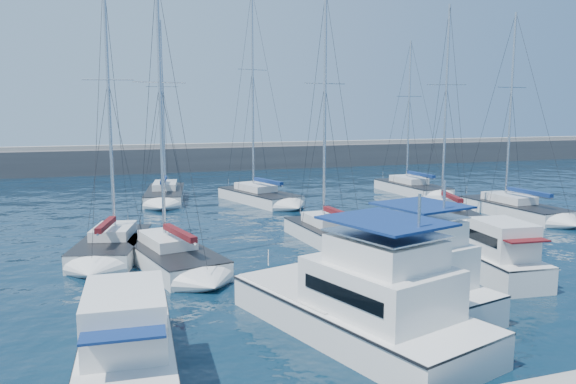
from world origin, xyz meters
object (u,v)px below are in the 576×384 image
object	(u,v)px
motor_yacht_stbd_inner	(404,280)
sailboat_mid_a	(112,246)
sailboat_back_b	(259,196)
motor_yacht_port_outer	(127,344)
sailboat_back_a	(165,194)
sailboat_mid_c	(328,233)
sailboat_mid_e	(513,209)
sailboat_back_c	(411,188)
sailboat_mid_b	(170,256)
motor_yacht_stbd_outer	(495,259)
motor_yacht_port_inner	(364,306)
sailboat_mid_d	(445,214)

from	to	relation	value
motor_yacht_stbd_inner	sailboat_mid_a	xyz separation A→B (m)	(-10.72, 12.21, -0.60)
sailboat_mid_a	sailboat_back_b	distance (m)	18.89
motor_yacht_port_outer	sailboat_back_a	bearing A→B (deg)	85.29
sailboat_mid_c	sailboat_back_a	bearing A→B (deg)	108.47
sailboat_mid_e	sailboat_back_b	xyz separation A→B (m)	(-16.31, 11.85, 0.03)
motor_yacht_port_outer	sailboat_back_c	xyz separation A→B (m)	(27.18, 29.29, -0.43)
sailboat_mid_b	sailboat_back_c	world-z (taller)	sailboat_mid_b
sailboat_mid_c	sailboat_back_a	size ratio (longest dim) A/B	0.95
motor_yacht_stbd_outer	sailboat_back_b	distance (m)	24.88
motor_yacht_port_inner	sailboat_back_a	distance (m)	32.54
motor_yacht_stbd_inner	sailboat_back_b	distance (m)	26.65
sailboat_mid_c	sailboat_mid_e	size ratio (longest dim) A/B	0.99
sailboat_back_a	sailboat_mid_b	bearing A→B (deg)	-86.05
motor_yacht_port_outer	sailboat_mid_a	world-z (taller)	sailboat_mid_a
motor_yacht_port_inner	sailboat_back_a	bearing A→B (deg)	78.48
sailboat_back_a	sailboat_back_b	xyz separation A→B (m)	(7.41, -3.69, 0.02)
motor_yacht_port_outer	motor_yacht_stbd_inner	world-z (taller)	motor_yacht_stbd_inner
sailboat_mid_a	sailboat_back_a	distance (m)	18.71
sailboat_mid_d	sailboat_back_c	distance (m)	13.41
motor_yacht_port_inner	sailboat_mid_e	xyz separation A→B (m)	(20.64, 16.85, -0.61)
sailboat_back_b	motor_yacht_stbd_outer	bearing A→B (deg)	-96.05
motor_yacht_stbd_inner	sailboat_mid_d	size ratio (longest dim) A/B	0.55
motor_yacht_stbd_inner	sailboat_mid_d	bearing A→B (deg)	37.32
motor_yacht_port_outer	sailboat_back_b	xyz separation A→B (m)	(12.19, 28.95, -0.39)
motor_yacht_port_outer	sailboat_mid_d	bearing A→B (deg)	40.50
motor_yacht_stbd_outer	sailboat_mid_e	size ratio (longest dim) A/B	0.41
sailboat_back_b	sailboat_mid_b	bearing A→B (deg)	-135.15
motor_yacht_stbd_outer	sailboat_mid_d	size ratio (longest dim) A/B	0.41
motor_yacht_port_inner	motor_yacht_stbd_inner	bearing A→B (deg)	19.72
sailboat_back_a	sailboat_back_b	bearing A→B (deg)	-16.81
sailboat_mid_c	sailboat_mid_e	xyz separation A→B (m)	(16.25, 3.29, -0.02)
sailboat_mid_b	sailboat_back_b	world-z (taller)	sailboat_back_b
motor_yacht_stbd_inner	sailboat_back_b	xyz separation A→B (m)	(1.52, 26.60, -0.58)
sailboat_mid_b	motor_yacht_port_inner	bearing A→B (deg)	-78.09
sailboat_mid_d	sailboat_mid_e	distance (m)	6.15
sailboat_mid_c	sailboat_mid_b	bearing A→B (deg)	-169.63
sailboat_mid_a	sailboat_mid_d	bearing A→B (deg)	19.57
sailboat_back_a	sailboat_back_c	distance (m)	22.66
sailboat_back_c	sailboat_mid_e	bearing A→B (deg)	-86.10
motor_yacht_stbd_outer	sailboat_mid_c	xyz separation A→B (m)	(-4.46, 9.32, -0.40)
sailboat_back_c	sailboat_mid_b	bearing A→B (deg)	-146.28
sailboat_mid_b	sailboat_mid_c	distance (m)	9.86
motor_yacht_port_outer	sailboat_mid_e	size ratio (longest dim) A/B	0.50
sailboat_back_a	sailboat_mid_a	bearing A→B (deg)	-95.29
sailboat_mid_e	sailboat_back_c	distance (m)	12.26
sailboat_back_a	motor_yacht_port_inner	bearing A→B (deg)	-74.91
motor_yacht_stbd_inner	sailboat_mid_e	bearing A→B (deg)	25.93
motor_yacht_stbd_inner	sailboat_mid_b	bearing A→B (deg)	117.48
motor_yacht_stbd_outer	sailboat_back_a	world-z (taller)	sailboat_back_a
sailboat_mid_b	sailboat_mid_c	world-z (taller)	sailboat_mid_c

